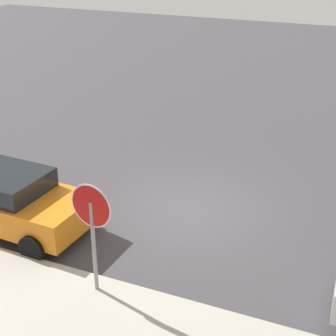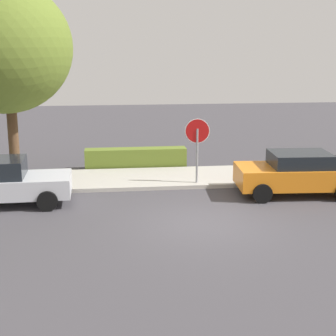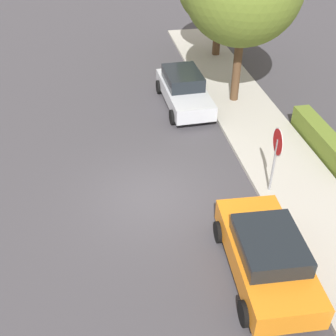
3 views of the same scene
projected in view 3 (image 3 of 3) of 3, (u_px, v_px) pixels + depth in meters
The scene contains 6 objects.
ground_plane at pixel (151, 197), 13.93m from camera, with size 60.00×60.00×0.00m, color #423F44.
sidewalk_curb at pixel (292, 179), 14.61m from camera, with size 32.00×2.90×0.14m, color #B2ADA3.
stop_sign at pixel (276, 150), 13.09m from camera, with size 0.89×0.11×2.48m.
parked_car_orange at pixel (266, 255), 10.92m from camera, with size 4.11×2.18×1.47m.
parked_car_silver at pixel (184, 89), 18.72m from camera, with size 4.41×2.03×1.51m.
front_yard_hedge at pixel (323, 141), 15.92m from camera, with size 4.16×0.67×0.86m.
Camera 3 is at (10.56, -1.37, 9.06)m, focal length 45.00 mm.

